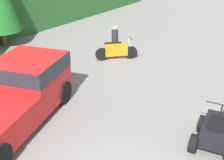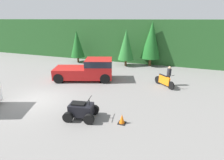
# 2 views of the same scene
# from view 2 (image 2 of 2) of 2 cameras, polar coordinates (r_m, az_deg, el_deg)

# --- Properties ---
(ground_plane) EXTENTS (80.00, 80.00, 0.00)m
(ground_plane) POSITION_cam_2_polar(r_m,az_deg,el_deg) (13.50, -23.64, -6.16)
(ground_plane) COLOR slate
(hillside_backdrop) EXTENTS (44.00, 6.00, 5.35)m
(hillside_backdrop) POSITION_cam_2_polar(r_m,az_deg,el_deg) (26.32, 0.06, 13.36)
(hillside_backdrop) COLOR #235123
(hillside_backdrop) RESTS_ON ground_plane
(tree_left) EXTENTS (1.77, 1.77, 4.03)m
(tree_left) POSITION_cam_2_polar(r_m,az_deg,el_deg) (23.31, -11.32, 11.45)
(tree_left) COLOR brown
(tree_left) RESTS_ON ground_plane
(tree_mid_left) EXTENTS (1.90, 1.90, 4.32)m
(tree_mid_left) POSITION_cam_2_polar(r_m,az_deg,el_deg) (21.06, 4.62, 11.41)
(tree_mid_left) COLOR brown
(tree_mid_left) RESTS_ON ground_plane
(tree_mid_right) EXTENTS (2.30, 2.30, 5.23)m
(tree_mid_right) POSITION_cam_2_polar(r_m,az_deg,el_deg) (21.49, 12.76, 12.60)
(tree_mid_right) COLOR brown
(tree_mid_right) RESTS_ON ground_plane
(pickup_truck_red) EXTENTS (5.73, 3.83, 1.98)m
(pickup_truck_red) POSITION_cam_2_polar(r_m,az_deg,el_deg) (16.34, -7.42, 3.60)
(pickup_truck_red) COLOR red
(pickup_truck_red) RESTS_ON ground_plane
(dirt_bike) EXTENTS (1.71, 1.60, 1.16)m
(dirt_bike) POSITION_cam_2_polar(r_m,az_deg,el_deg) (15.38, 16.70, -0.29)
(dirt_bike) COLOR black
(dirt_bike) RESTS_ON ground_plane
(quad_atv) EXTENTS (1.99, 1.58, 1.24)m
(quad_atv) POSITION_cam_2_polar(r_m,az_deg,el_deg) (10.30, -9.98, -9.74)
(quad_atv) COLOR black
(quad_atv) RESTS_ON ground_plane
(rider_person) EXTENTS (0.47, 0.47, 1.70)m
(rider_person) POSITION_cam_2_polar(r_m,az_deg,el_deg) (15.56, 18.05, 1.50)
(rider_person) COLOR black
(rider_person) RESTS_ON ground_plane
(traffic_cone) EXTENTS (0.42, 0.42, 0.55)m
(traffic_cone) POSITION_cam_2_polar(r_m,az_deg,el_deg) (9.80, 3.27, -12.66)
(traffic_cone) COLOR black
(traffic_cone) RESTS_ON ground_plane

